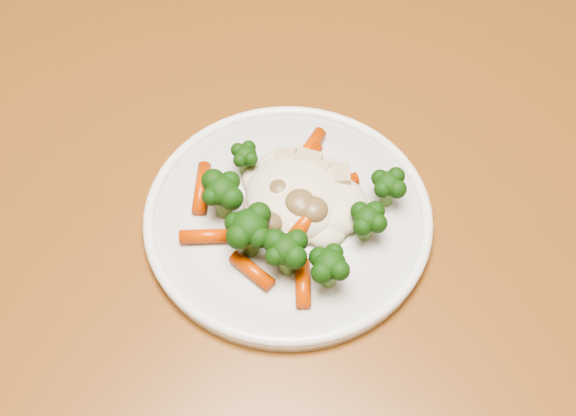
% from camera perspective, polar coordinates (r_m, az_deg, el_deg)
% --- Properties ---
extents(dining_table, '(1.52, 1.26, 0.75)m').
position_cam_1_polar(dining_table, '(0.70, 6.59, -5.66)').
color(dining_table, brown).
rests_on(dining_table, ground).
extents(plate, '(0.24, 0.24, 0.01)m').
position_cam_1_polar(plate, '(0.62, -0.00, -0.76)').
color(plate, white).
rests_on(plate, dining_table).
extents(meal, '(0.18, 0.17, 0.04)m').
position_cam_1_polar(meal, '(0.59, 0.40, 0.14)').
color(meal, beige).
rests_on(meal, plate).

